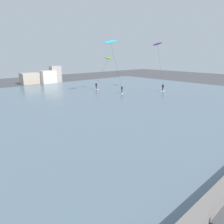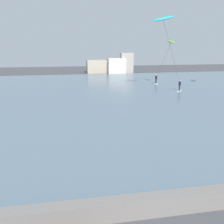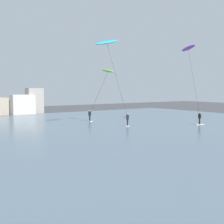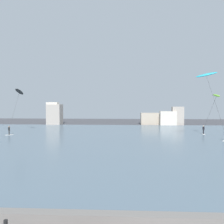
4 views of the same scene
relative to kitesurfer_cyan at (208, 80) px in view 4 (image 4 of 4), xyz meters
The scene contains 6 objects.
seawall_barrier 31.52m from the kitesurfer_cyan, 112.72° to the right, with size 60.00×0.70×0.85m, color slate.
water_bay 15.15m from the kitesurfer_cyan, behind, with size 84.00×52.00×0.10m, color slate.
far_shore_buildings 32.73m from the kitesurfer_cyan, 123.49° to the left, with size 36.79×5.37×6.08m.
kitesurfer_cyan is the anchor object (origin of this frame).
kitesurfer_black 34.82m from the kitesurfer_cyan, 167.39° to the left, with size 2.19×5.96×8.90m.
kitesurfer_lime 6.60m from the kitesurfer_cyan, 60.42° to the left, with size 2.02×4.93×7.67m.
Camera 4 is at (-1.50, -8.05, 6.33)m, focal length 39.25 mm.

